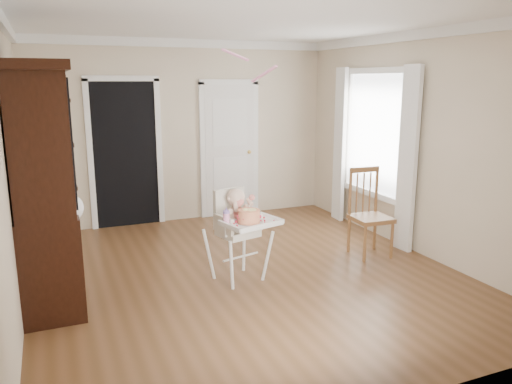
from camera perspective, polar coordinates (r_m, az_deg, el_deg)
name	(u,v)px	position (r m, az deg, el deg)	size (l,w,h in m)	color
floor	(247,274)	(5.64, -1.09, -9.35)	(5.00, 5.00, 0.00)	brown
ceiling	(245,20)	(5.26, -1.22, 19.06)	(5.00, 5.00, 0.00)	white
wall_back	(185,132)	(7.65, -8.10, 6.80)	(4.50, 4.50, 0.00)	beige
wall_left	(10,168)	(4.93, -26.27, 2.45)	(5.00, 5.00, 0.00)	beige
wall_right	(416,144)	(6.45, 17.86, 5.25)	(5.00, 5.00, 0.00)	beige
crown_molding	(245,26)	(5.26, -1.21, 18.41)	(4.50, 5.00, 0.12)	white
doorway	(125,151)	(7.48, -14.71, 4.52)	(1.06, 0.05, 2.22)	black
closet_door	(230,151)	(7.87, -3.03, 4.68)	(0.96, 0.09, 2.13)	white
window_right	(372,142)	(7.04, 13.16, 5.58)	(0.13, 1.84, 2.30)	white
high_chair	(238,225)	(5.29, -2.05, -3.73)	(0.72, 0.83, 1.01)	white
baby	(237,210)	(5.27, -2.21, -2.11)	(0.33, 0.24, 0.46)	beige
cake	(249,216)	(5.06, -0.81, -2.77)	(0.29, 0.29, 0.14)	silver
sippy_cup	(226,216)	(5.05, -3.41, -2.79)	(0.07, 0.07, 0.17)	#FA99CB
china_cabinet	(45,187)	(5.06, -23.00, 0.56)	(0.60, 1.35, 2.28)	black
dining_chair	(369,215)	(6.26, 12.84, -2.61)	(0.46, 0.46, 1.07)	brown
streamer	(235,55)	(5.45, -2.45, 15.41)	(0.03, 0.50, 0.02)	pink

